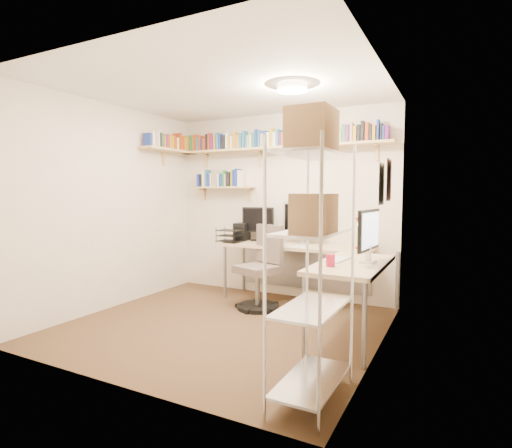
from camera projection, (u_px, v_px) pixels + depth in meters
The scene contains 6 objects.
ground at pixel (223, 325), 4.28m from camera, with size 3.20×3.20×0.00m, color #49341F.
room_shell at pixel (222, 181), 4.16m from camera, with size 3.24×3.04×2.52m.
wall_shelves at pixel (246, 149), 5.47m from camera, with size 3.12×1.09×0.80m.
corner_desk at pixel (299, 249), 4.86m from camera, with size 2.31×1.96×1.30m.
office_chair at pixel (261, 273), 4.91m from camera, with size 0.58×0.59×1.02m.
wire_rack at pixel (313, 204), 2.63m from camera, with size 0.38×0.77×1.96m.
Camera 1 is at (2.23, -3.56, 1.42)m, focal length 28.00 mm.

